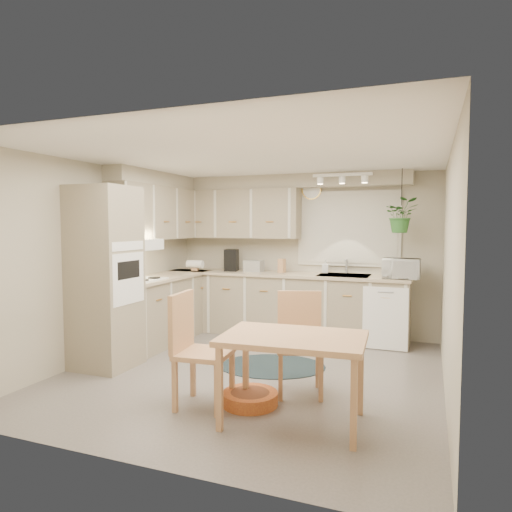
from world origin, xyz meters
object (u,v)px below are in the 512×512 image
object	(u,v)px
dining_table	(293,379)
chair_left	(204,350)
braided_rug	(272,366)
chair_back	(300,344)
pet_bed	(250,398)
microwave	(401,266)

from	to	relation	value
dining_table	chair_left	xyz separation A→B (m)	(-0.85, 0.04, 0.15)
dining_table	chair_left	world-z (taller)	chair_left
chair_left	braided_rug	world-z (taller)	chair_left
chair_back	dining_table	bearing A→B (deg)	82.53
chair_back	pet_bed	bearing A→B (deg)	32.72
braided_rug	chair_left	bearing A→B (deg)	-98.55
dining_table	pet_bed	distance (m)	0.61
dining_table	chair_left	bearing A→B (deg)	177.27
chair_left	chair_back	distance (m)	0.95
chair_back	microwave	bearing A→B (deg)	-129.00
chair_back	microwave	world-z (taller)	microwave
dining_table	pet_bed	bearing A→B (deg)	155.64
chair_back	braided_rug	world-z (taller)	chair_back
pet_bed	microwave	distance (m)	2.98
braided_rug	chair_back	bearing A→B (deg)	-53.33
dining_table	braided_rug	distance (m)	1.56
chair_left	pet_bed	xyz separation A→B (m)	(0.38, 0.17, -0.46)
chair_left	braided_rug	distance (m)	1.44
pet_bed	microwave	size ratio (longest dim) A/B	1.08
chair_back	braided_rug	distance (m)	1.02
chair_left	pet_bed	bearing A→B (deg)	109.17
chair_left	microwave	xyz separation A→B (m)	(1.54, 2.71, 0.58)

